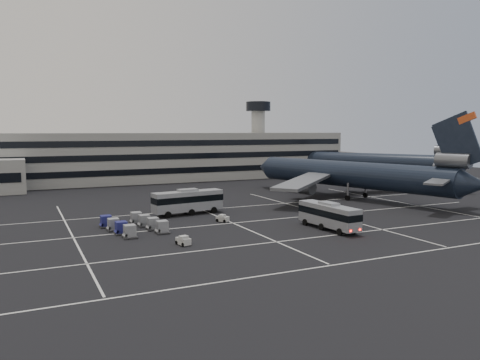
% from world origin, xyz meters
% --- Properties ---
extents(ground, '(260.00, 260.00, 0.00)m').
position_xyz_m(ground, '(0.00, 0.00, 0.00)').
color(ground, black).
rests_on(ground, ground).
extents(lane_markings, '(90.00, 55.62, 0.01)m').
position_xyz_m(lane_markings, '(0.95, 0.72, 0.01)').
color(lane_markings, silver).
rests_on(lane_markings, ground).
extents(terminal, '(125.00, 26.00, 24.00)m').
position_xyz_m(terminal, '(-2.95, 71.14, 6.93)').
color(terminal, gray).
rests_on(terminal, ground).
extents(hills, '(352.00, 180.00, 44.00)m').
position_xyz_m(hills, '(17.99, 170.00, -12.07)').
color(hills, '#38332B').
rests_on(hills, ground).
extents(lightpole_right, '(2.40, 2.40, 18.28)m').
position_xyz_m(lightpole_right, '(58.00, 15.00, 11.82)').
color(lightpole_right, slate).
rests_on(lightpole_right, ground).
extents(trijet_main, '(45.77, 56.81, 18.08)m').
position_xyz_m(trijet_main, '(28.61, 18.07, 5.25)').
color(trijet_main, black).
rests_on(trijet_main, ground).
extents(trijet_far, '(33.10, 53.65, 18.08)m').
position_xyz_m(trijet_far, '(58.32, 46.71, 5.43)').
color(trijet_far, black).
rests_on(trijet_far, ground).
extents(bus_near, '(3.46, 11.67, 4.07)m').
position_xyz_m(bus_near, '(4.92, -6.39, 2.23)').
color(bus_near, '#989AA0').
rests_on(bus_near, ground).
extents(bus_far, '(12.90, 4.37, 4.47)m').
position_xyz_m(bus_far, '(-9.80, 14.66, 2.44)').
color(bus_far, '#989AA0').
rests_on(bus_far, ground).
extents(tug_a, '(1.69, 2.26, 1.30)m').
position_xyz_m(tug_a, '(-17.65, -6.41, 0.58)').
color(tug_a, beige).
rests_on(tug_a, ground).
extents(tug_b, '(2.03, 2.24, 1.24)m').
position_xyz_m(tug_b, '(-6.97, 5.66, 0.55)').
color(tug_b, beige).
rests_on(tug_b, ground).
extents(uld_cluster, '(8.80, 12.12, 1.82)m').
position_xyz_m(uld_cluster, '(-21.47, 5.41, 0.89)').
color(uld_cluster, '#2D2D30').
rests_on(uld_cluster, ground).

